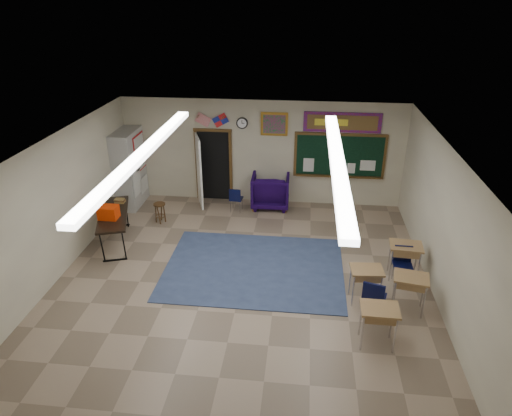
# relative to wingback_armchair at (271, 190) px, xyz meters

# --- Properties ---
(floor) EXTENTS (9.00, 9.00, 0.00)m
(floor) POSITION_rel_wingback_armchair_xyz_m (-0.30, -4.15, -0.49)
(floor) COLOR gray
(floor) RESTS_ON ground
(back_wall) EXTENTS (8.00, 0.04, 3.00)m
(back_wall) POSITION_rel_wingback_armchair_xyz_m (-0.30, 0.35, 1.01)
(back_wall) COLOR beige
(back_wall) RESTS_ON floor
(left_wall) EXTENTS (0.04, 9.00, 3.00)m
(left_wall) POSITION_rel_wingback_armchair_xyz_m (-4.30, -4.15, 1.01)
(left_wall) COLOR beige
(left_wall) RESTS_ON floor
(right_wall) EXTENTS (0.04, 9.00, 3.00)m
(right_wall) POSITION_rel_wingback_armchair_xyz_m (3.70, -4.15, 1.01)
(right_wall) COLOR beige
(right_wall) RESTS_ON floor
(ceiling) EXTENTS (8.00, 9.00, 0.04)m
(ceiling) POSITION_rel_wingback_armchair_xyz_m (-0.30, -4.15, 2.51)
(ceiling) COLOR silver
(ceiling) RESTS_ON back_wall
(area_rug) EXTENTS (4.00, 3.00, 0.02)m
(area_rug) POSITION_rel_wingback_armchair_xyz_m (-0.10, -3.35, -0.48)
(area_rug) COLOR #38486C
(area_rug) RESTS_ON floor
(fluorescent_strips) EXTENTS (3.86, 6.00, 0.10)m
(fluorescent_strips) POSITION_rel_wingback_armchair_xyz_m (-0.30, -4.15, 2.45)
(fluorescent_strips) COLOR white
(fluorescent_strips) RESTS_ON ceiling
(doorway) EXTENTS (1.10, 0.89, 2.16)m
(doorway) POSITION_rel_wingback_armchair_xyz_m (-1.80, 0.20, 0.56)
(doorway) COLOR black
(doorway) RESTS_ON back_wall
(chalkboard) EXTENTS (2.55, 0.14, 1.30)m
(chalkboard) POSITION_rel_wingback_armchair_xyz_m (1.90, 0.31, 0.97)
(chalkboard) COLOR #503517
(chalkboard) RESTS_ON back_wall
(bulletin_board) EXTENTS (2.10, 0.05, 0.55)m
(bulletin_board) POSITION_rel_wingback_armchair_xyz_m (1.90, 0.32, 1.96)
(bulletin_board) COLOR #B8150F
(bulletin_board) RESTS_ON back_wall
(framed_art_print) EXTENTS (0.75, 0.05, 0.65)m
(framed_art_print) POSITION_rel_wingback_armchair_xyz_m (0.05, 0.32, 1.86)
(framed_art_print) COLOR #AA7421
(framed_art_print) RESTS_ON back_wall
(wall_clock) EXTENTS (0.32, 0.05, 0.32)m
(wall_clock) POSITION_rel_wingback_armchair_xyz_m (-0.85, 0.32, 1.86)
(wall_clock) COLOR black
(wall_clock) RESTS_ON back_wall
(wall_flags) EXTENTS (1.16, 0.06, 0.70)m
(wall_flags) POSITION_rel_wingback_armchair_xyz_m (-1.70, 0.29, 1.99)
(wall_flags) COLOR red
(wall_flags) RESTS_ON back_wall
(storage_cabinet) EXTENTS (0.59, 1.25, 2.20)m
(storage_cabinet) POSITION_rel_wingback_armchair_xyz_m (-4.01, -0.30, 0.60)
(storage_cabinet) COLOR #A3A39F
(storage_cabinet) RESTS_ON floor
(wingback_armchair) EXTENTS (1.08, 1.11, 0.99)m
(wingback_armchair) POSITION_rel_wingback_armchair_xyz_m (0.00, 0.00, 0.00)
(wingback_armchair) COLOR black
(wingback_armchair) RESTS_ON floor
(student_chair_reading) EXTENTS (0.39, 0.39, 0.72)m
(student_chair_reading) POSITION_rel_wingback_armchair_xyz_m (-0.93, -0.45, -0.13)
(student_chair_reading) COLOR black
(student_chair_reading) RESTS_ON floor
(student_chair_desk_a) EXTENTS (0.56, 0.56, 0.89)m
(student_chair_desk_a) POSITION_rel_wingback_armchair_xyz_m (2.35, -4.81, -0.05)
(student_chair_desk_a) COLOR black
(student_chair_desk_a) RESTS_ON floor
(student_chair_desk_b) EXTENTS (0.43, 0.43, 0.83)m
(student_chair_desk_b) POSITION_rel_wingback_armchair_xyz_m (3.09, -3.59, -0.08)
(student_chair_desk_b) COLOR black
(student_chair_desk_b) RESTS_ON floor
(student_desk_front_left) EXTENTS (0.67, 0.52, 0.76)m
(student_desk_front_left) POSITION_rel_wingback_armchair_xyz_m (2.24, -4.29, -0.07)
(student_desk_front_left) COLOR #9E7D49
(student_desk_front_left) RESTS_ON floor
(student_desk_front_right) EXTENTS (0.72, 0.56, 0.82)m
(student_desk_front_right) POSITION_rel_wingback_armchair_xyz_m (3.16, -3.35, -0.04)
(student_desk_front_right) COLOR #9E7D49
(student_desk_front_right) RESTS_ON floor
(student_desk_back_left) EXTENTS (0.67, 0.50, 0.79)m
(student_desk_back_left) POSITION_rel_wingback_armchair_xyz_m (2.33, -5.54, -0.05)
(student_desk_back_left) COLOR #9E7D49
(student_desk_back_left) RESTS_ON floor
(student_desk_back_right) EXTENTS (0.73, 0.60, 0.78)m
(student_desk_back_right) POSITION_rel_wingback_armchair_xyz_m (3.06, -4.49, -0.06)
(student_desk_back_right) COLOR #9E7D49
(student_desk_back_right) RESTS_ON floor
(folding_table) EXTENTS (1.26, 2.09, 1.13)m
(folding_table) POSITION_rel_wingback_armchair_xyz_m (-3.63, -2.57, -0.05)
(folding_table) COLOR black
(folding_table) RESTS_ON floor
(wooden_stool) EXTENTS (0.31, 0.31, 0.55)m
(wooden_stool) POSITION_rel_wingback_armchair_xyz_m (-2.87, -1.37, -0.21)
(wooden_stool) COLOR #432B14
(wooden_stool) RESTS_ON floor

